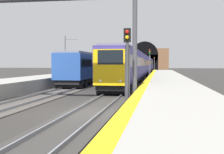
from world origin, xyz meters
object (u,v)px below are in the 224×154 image
Objects in this scene: railway_signal_near at (127,62)px; railway_signal_far at (154,63)px; train_adjacent_platform at (113,66)px; overhead_signal_gantry at (59,14)px; train_main_approaching at (142,65)px; railway_signal_mid at (150,60)px; catenary_mast_far at (65,57)px.

railway_signal_far is (90.72, -0.00, 0.25)m from railway_signal_near.
railway_signal_near is 0.90× the size of railway_signal_far.
train_adjacent_platform is at bearing -7.86° from railway_signal_far.
overhead_signal_gantry is at bearing -109.77° from railway_signal_near.
train_adjacent_platform is at bearing -43.11° from train_main_approaching.
catenary_mast_far is at bearing -65.15° from railway_signal_mid.
overhead_signal_gantry is (-36.66, 4.37, 2.43)m from railway_signal_mid.
catenary_mast_far is at bearing -156.63° from railway_signal_near.
railway_signal_far reaches higher than train_main_approaching.
train_main_approaching is 15.52× the size of railway_signal_mid.
train_adjacent_platform is at bearing -107.23° from railway_signal_mid.
railway_signal_near is 5.50m from overhead_signal_gantry.
railway_signal_mid is at bearing -65.15° from catenary_mast_far.
train_main_approaching is at bearing -177.76° from railway_signal_near.
train_main_approaching is at bearing -42.80° from train_adjacent_platform.
railway_signal_mid is 0.54× the size of overhead_signal_gantry.
railway_signal_far is (52.49, 0.00, -0.26)m from railway_signal_mid.
catenary_mast_far is at bearing 17.23° from overhead_signal_gantry.
overhead_signal_gantry is (-89.15, 4.37, 2.69)m from railway_signal_far.
railway_signal_near is 0.46× the size of overhead_signal_gantry.
train_adjacent_platform reaches higher than railway_signal_near.
train_main_approaching is 8.44× the size of overhead_signal_gantry.
train_main_approaching is at bearing -3.33° from overhead_signal_gantry.
train_main_approaching is 44.47m from overhead_signal_gantry.
catenary_mast_far is (30.28, 9.39, -1.89)m from overhead_signal_gantry.
railway_signal_mid reaches higher than railway_signal_near.
train_adjacent_platform is 6.09× the size of overhead_signal_gantry.
train_main_approaching is 45.88m from railway_signal_near.
overhead_signal_gantry reaches higher than catenary_mast_far.
catenary_mast_far is at bearing -40.30° from train_main_approaching.
railway_signal_mid is (-2.16, -6.95, 0.99)m from train_adjacent_platform.
railway_signal_near is at bearing -169.67° from train_adjacent_platform.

